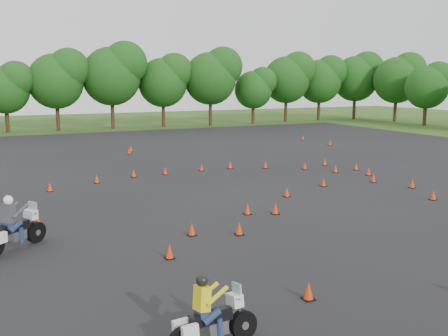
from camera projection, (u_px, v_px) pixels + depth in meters
ground at (263, 208)px, 22.18m from camera, size 140.00×140.00×0.00m
asphalt_pad at (208, 184)px, 27.52m from camera, size 62.00×62.00×0.00m
treeline at (131, 90)px, 54.08m from camera, size 87.41×32.53×10.67m
traffic_cones at (220, 184)px, 26.26m from camera, size 35.79×33.21×0.45m
rider_grey at (14, 222)px, 16.62m from camera, size 2.42×2.09×1.90m
rider_yellow at (215, 313)px, 10.43m from camera, size 2.15×0.85×1.62m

